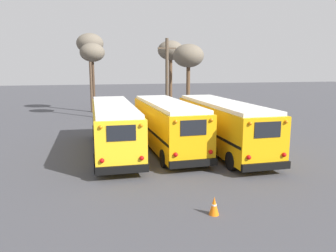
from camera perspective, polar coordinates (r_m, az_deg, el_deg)
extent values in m
plane|color=#424247|center=(20.31, 0.23, -4.49)|extent=(160.00, 160.00, 0.00)
cube|color=yellow|center=(20.22, -9.43, -0.15)|extent=(2.55, 10.64, 2.43)
cube|color=white|center=(20.02, -9.54, 3.55)|extent=(2.35, 10.21, 0.20)
cube|color=black|center=(15.28, -7.96, -7.52)|extent=(2.46, 0.23, 0.36)
cube|color=black|center=(14.88, -8.13, -1.24)|extent=(1.32, 0.05, 0.73)
sphere|color=red|center=(15.09, -11.43, -5.93)|extent=(0.22, 0.22, 0.22)
sphere|color=orange|center=(14.74, -11.64, -0.17)|extent=(0.18, 0.18, 0.18)
sphere|color=red|center=(15.23, -4.60, -5.60)|extent=(0.22, 0.22, 0.22)
sphere|color=orange|center=(14.89, -4.68, 0.12)|extent=(0.18, 0.18, 0.18)
cube|color=black|center=(20.21, -12.85, -0.80)|extent=(0.16, 10.40, 0.14)
cube|color=black|center=(20.36, -6.00, -0.51)|extent=(0.16, 10.40, 0.14)
cylinder|color=black|center=(24.31, -12.64, -1.05)|extent=(0.29, 1.02, 1.01)
cylinder|color=black|center=(24.43, -7.36, -0.83)|extent=(0.29, 1.02, 1.01)
cylinder|color=black|center=(16.52, -12.29, -6.40)|extent=(0.29, 1.02, 1.01)
cylinder|color=black|center=(16.69, -4.52, -6.02)|extent=(0.29, 1.02, 1.01)
cube|color=#E5A00C|center=(20.50, -0.15, 0.20)|extent=(2.66, 9.77, 2.52)
cube|color=white|center=(20.31, -0.15, 3.98)|extent=(2.46, 9.38, 0.20)
cube|color=black|center=(16.20, 4.42, -6.50)|extent=(2.47, 0.26, 0.36)
cube|color=black|center=(15.80, 4.48, -0.31)|extent=(1.33, 0.06, 0.76)
sphere|color=red|center=(15.78, 1.34, -4.99)|extent=(0.22, 0.22, 0.22)
sphere|color=orange|center=(15.43, 1.37, 0.77)|extent=(0.18, 0.18, 0.18)
sphere|color=red|center=(16.37, 7.46, -4.51)|extent=(0.22, 0.22, 0.22)
sphere|color=orange|center=(16.04, 7.59, 1.04)|extent=(0.18, 0.18, 0.18)
cube|color=black|center=(20.26, -3.48, -0.48)|extent=(0.26, 9.52, 0.14)
cube|color=black|center=(20.89, 3.09, -0.15)|extent=(0.26, 9.52, 0.14)
cylinder|color=black|center=(23.88, -5.00, -1.12)|extent=(0.30, 0.96, 0.95)
cylinder|color=black|center=(24.38, 0.23, -0.84)|extent=(0.30, 0.96, 0.95)
cylinder|color=black|center=(17.12, -0.68, -5.67)|extent=(0.30, 0.96, 0.95)
cylinder|color=black|center=(17.80, 6.40, -5.11)|extent=(0.30, 0.96, 0.95)
cube|color=#E5A00C|center=(20.71, 9.35, 0.19)|extent=(2.50, 10.62, 2.52)
cube|color=white|center=(20.52, 9.46, 3.92)|extent=(2.30, 10.19, 0.20)
cube|color=black|center=(16.32, 16.70, -6.76)|extent=(2.53, 0.20, 0.36)
cube|color=black|center=(15.93, 16.98, -0.63)|extent=(1.36, 0.03, 0.76)
sphere|color=red|center=(15.73, 13.89, -5.32)|extent=(0.22, 0.22, 0.22)
sphere|color=orange|center=(15.38, 14.15, 0.45)|extent=(0.18, 0.18, 0.18)
sphere|color=red|center=(16.66, 19.57, -4.75)|extent=(0.22, 0.22, 0.22)
sphere|color=orange|center=(16.34, 19.90, 0.70)|extent=(0.18, 0.18, 0.18)
cube|color=black|center=(20.29, 6.09, -0.49)|extent=(0.04, 10.40, 0.14)
cube|color=black|center=(21.27, 12.43, -0.17)|extent=(0.04, 10.40, 0.14)
cylinder|color=black|center=(24.22, 3.01, -0.90)|extent=(0.28, 0.97, 0.97)
cylinder|color=black|center=(24.99, 8.10, -0.65)|extent=(0.28, 0.97, 0.97)
cylinder|color=black|center=(16.94, 10.99, -6.01)|extent=(0.28, 0.97, 0.97)
cylinder|color=black|center=(18.02, 17.71, -5.33)|extent=(0.28, 0.97, 0.97)
cylinder|color=brown|center=(32.25, -0.18, 8.08)|extent=(0.32, 0.32, 7.87)
cube|color=brown|center=(32.27, -0.19, 13.39)|extent=(1.80, 0.14, 0.14)
cylinder|color=brown|center=(39.71, 0.45, 7.32)|extent=(0.41, 0.41, 6.24)
ellipsoid|color=#6B6051|center=(39.70, 0.46, 13.04)|extent=(3.06, 3.06, 2.30)
cylinder|color=brown|center=(36.50, 3.52, 6.40)|extent=(0.42, 0.42, 5.43)
ellipsoid|color=#6B6051|center=(36.44, 3.58, 12.12)|extent=(3.36, 3.36, 2.52)
cylinder|color=brown|center=(38.81, -13.17, 7.49)|extent=(0.41, 0.41, 6.93)
ellipsoid|color=#6B6051|center=(38.86, -13.44, 13.81)|extent=(3.00, 3.00, 2.25)
cylinder|color=#473323|center=(34.63, -12.80, 6.35)|extent=(0.26, 0.26, 5.91)
ellipsoid|color=#6B6051|center=(34.59, -13.05, 12.38)|extent=(2.50, 2.50, 1.87)
cone|color=orange|center=(12.03, 8.03, -13.60)|extent=(0.36, 0.36, 0.67)
cylinder|color=white|center=(12.02, 8.04, -13.45)|extent=(0.17, 0.17, 0.07)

